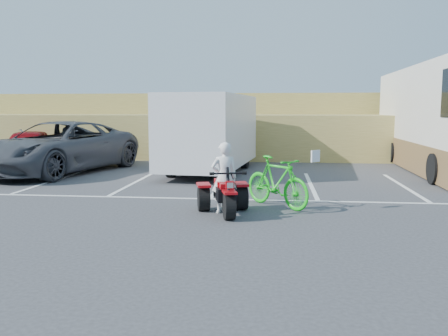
# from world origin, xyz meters

# --- Properties ---
(ground) EXTENTS (100.00, 100.00, 0.00)m
(ground) POSITION_xyz_m (0.00, 0.00, 0.00)
(ground) COLOR #38383A
(ground) RESTS_ON ground
(parking_stripes) EXTENTS (28.00, 5.16, 0.01)m
(parking_stripes) POSITION_xyz_m (0.87, 4.07, 0.00)
(parking_stripes) COLOR white
(parking_stripes) RESTS_ON ground
(grass_embankment) EXTENTS (40.00, 8.50, 3.10)m
(grass_embankment) POSITION_xyz_m (0.00, 15.48, 1.42)
(grass_embankment) COLOR olive
(grass_embankment) RESTS_ON ground
(red_trike_atv) EXTENTS (1.48, 1.75, 0.98)m
(red_trike_atv) POSITION_xyz_m (0.57, 0.70, 0.00)
(red_trike_atv) COLOR #A4090E
(red_trike_atv) RESTS_ON ground
(rider) EXTENTS (0.65, 0.51, 1.56)m
(rider) POSITION_xyz_m (0.53, 0.84, 0.78)
(rider) COLOR white
(rider) RESTS_ON ground
(green_dirt_bike) EXTENTS (1.78, 1.79, 1.18)m
(green_dirt_bike) POSITION_xyz_m (1.68, 1.61, 0.59)
(green_dirt_bike) COLOR #14BF19
(green_dirt_bike) RESTS_ON ground
(grey_pickup) EXTENTS (4.64, 7.16, 1.83)m
(grey_pickup) POSITION_xyz_m (-6.11, 6.84, 0.92)
(grey_pickup) COLOR #404147
(grey_pickup) RESTS_ON ground
(red_car) EXTENTS (2.85, 4.57, 1.45)m
(red_car) POSITION_xyz_m (-8.49, 9.09, 0.73)
(red_car) COLOR maroon
(red_car) RESTS_ON ground
(cargo_trailer) EXTENTS (2.98, 6.14, 2.76)m
(cargo_trailer) POSITION_xyz_m (-0.69, 7.46, 1.50)
(cargo_trailer) COLOR silver
(cargo_trailer) RESTS_ON ground
(rv_motorhome) EXTENTS (2.88, 10.53, 3.76)m
(rv_motorhome) POSITION_xyz_m (7.78, 9.11, 1.63)
(rv_motorhome) COLOR silver
(rv_motorhome) RESTS_ON ground
(quad_atv_blue) EXTENTS (1.36, 1.58, 0.88)m
(quad_atv_blue) POSITION_xyz_m (-2.17, 8.21, 0.00)
(quad_atv_blue) COLOR navy
(quad_atv_blue) RESTS_ON ground
(quad_atv_green) EXTENTS (1.51, 1.71, 0.92)m
(quad_atv_green) POSITION_xyz_m (-1.34, 7.63, 0.00)
(quad_atv_green) COLOR #195112
(quad_atv_green) RESTS_ON ground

